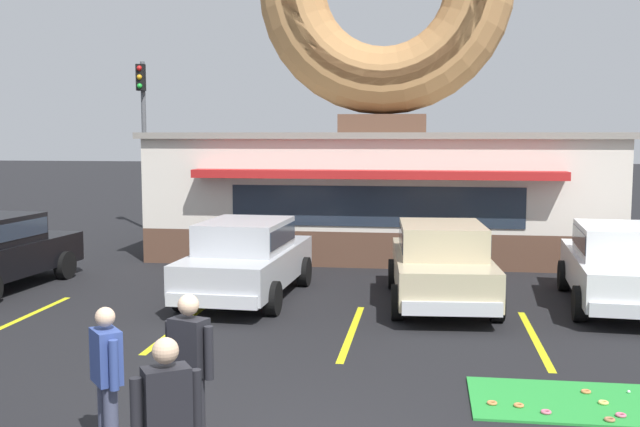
# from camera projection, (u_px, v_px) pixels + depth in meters

# --- Properties ---
(donut_shop_building) EXTENTS (12.30, 6.75, 10.96)m
(donut_shop_building) POSITION_uv_depth(u_px,v_px,m) (383.00, 119.00, 21.03)
(donut_shop_building) COLOR brown
(donut_shop_building) RESTS_ON ground
(mini_donut_near_left) EXTENTS (0.13, 0.13, 0.04)m
(mini_donut_near_left) POSITION_uv_depth(u_px,v_px,m) (603.00, 402.00, 9.16)
(mini_donut_near_left) COLOR #E5C666
(mini_donut_near_left) RESTS_ON putting_mat
(mini_donut_mid_left) EXTENTS (0.13, 0.13, 0.04)m
(mini_donut_mid_left) POSITION_uv_depth(u_px,v_px,m) (621.00, 415.00, 8.75)
(mini_donut_mid_left) COLOR #D8667F
(mini_donut_mid_left) RESTS_ON putting_mat
(mini_donut_mid_centre) EXTENTS (0.13, 0.13, 0.04)m
(mini_donut_mid_centre) POSITION_uv_depth(u_px,v_px,m) (546.00, 412.00, 8.85)
(mini_donut_mid_centre) COLOR #D8667F
(mini_donut_mid_centre) RESTS_ON putting_mat
(mini_donut_mid_right) EXTENTS (0.13, 0.13, 0.04)m
(mini_donut_mid_right) POSITION_uv_depth(u_px,v_px,m) (519.00, 405.00, 9.07)
(mini_donut_mid_right) COLOR #D17F47
(mini_donut_mid_right) RESTS_ON putting_mat
(mini_donut_far_left) EXTENTS (0.13, 0.13, 0.04)m
(mini_donut_far_left) POSITION_uv_depth(u_px,v_px,m) (586.00, 391.00, 9.55)
(mini_donut_far_left) COLOR #D17F47
(mini_donut_far_left) RESTS_ON putting_mat
(mini_donut_far_right) EXTENTS (0.13, 0.13, 0.04)m
(mini_donut_far_right) POSITION_uv_depth(u_px,v_px,m) (610.00, 419.00, 8.61)
(mini_donut_far_right) COLOR #A5724C
(mini_donut_far_right) RESTS_ON putting_mat
(mini_donut_extra) EXTENTS (0.13, 0.13, 0.04)m
(mini_donut_extra) POSITION_uv_depth(u_px,v_px,m) (492.00, 403.00, 9.15)
(mini_donut_extra) COLOR #D17F47
(mini_donut_extra) RESTS_ON putting_mat
(golf_ball) EXTENTS (0.04, 0.04, 0.04)m
(golf_ball) POSITION_uv_depth(u_px,v_px,m) (629.00, 392.00, 9.53)
(golf_ball) COLOR white
(golf_ball) RESTS_ON putting_mat
(car_silver) EXTENTS (2.14, 4.64, 1.60)m
(car_silver) POSITION_uv_depth(u_px,v_px,m) (247.00, 256.00, 15.11)
(car_silver) COLOR #B2B5BA
(car_silver) RESTS_ON ground
(car_white) EXTENTS (2.23, 4.67, 1.60)m
(car_white) POSITION_uv_depth(u_px,v_px,m) (620.00, 262.00, 14.31)
(car_white) COLOR silver
(car_white) RESTS_ON ground
(car_champagne) EXTENTS (2.21, 4.67, 1.60)m
(car_champagne) POSITION_uv_depth(u_px,v_px,m) (441.00, 260.00, 14.57)
(car_champagne) COLOR #BCAD89
(car_champagne) RESTS_ON ground
(pedestrian_hooded_kid) EXTENTS (0.51, 0.41, 1.67)m
(pedestrian_hooded_kid) POSITION_uv_depth(u_px,v_px,m) (167.00, 425.00, 6.18)
(pedestrian_hooded_kid) COLOR #232328
(pedestrian_hooded_kid) RESTS_ON ground
(pedestrian_clipboard_woman) EXTENTS (0.43, 0.47, 1.56)m
(pedestrian_clipboard_woman) POSITION_uv_depth(u_px,v_px,m) (107.00, 374.00, 7.72)
(pedestrian_clipboard_woman) COLOR #474C66
(pedestrian_clipboard_woman) RESTS_ON ground
(pedestrian_beanie_man) EXTENTS (0.57, 0.35, 1.68)m
(pedestrian_beanie_man) POSITION_uv_depth(u_px,v_px,m) (189.00, 365.00, 7.76)
(pedestrian_beanie_man) COLOR #232328
(pedestrian_beanie_man) RESTS_ON ground
(trash_bin) EXTENTS (0.57, 0.57, 0.97)m
(trash_bin) POSITION_uv_depth(u_px,v_px,m) (594.00, 251.00, 18.10)
(trash_bin) COLOR #51565B
(trash_bin) RESTS_ON ground
(traffic_light_pole) EXTENTS (0.28, 0.47, 5.80)m
(traffic_light_pole) POSITION_uv_depth(u_px,v_px,m) (143.00, 123.00, 25.88)
(traffic_light_pole) COLOR #595B60
(traffic_light_pole) RESTS_ON ground
(parking_stripe_far_left) EXTENTS (0.12, 3.60, 0.01)m
(parking_stripe_far_left) POSITION_uv_depth(u_px,v_px,m) (21.00, 319.00, 13.47)
(parking_stripe_far_left) COLOR yellow
(parking_stripe_far_left) RESTS_ON ground
(parking_stripe_left) EXTENTS (0.12, 3.60, 0.01)m
(parking_stripe_left) POSITION_uv_depth(u_px,v_px,m) (181.00, 325.00, 13.04)
(parking_stripe_left) COLOR yellow
(parking_stripe_left) RESTS_ON ground
(parking_stripe_mid_left) EXTENTS (0.12, 3.60, 0.01)m
(parking_stripe_mid_left) POSITION_uv_depth(u_px,v_px,m) (352.00, 331.00, 12.62)
(parking_stripe_mid_left) COLOR yellow
(parking_stripe_mid_left) RESTS_ON ground
(parking_stripe_centre) EXTENTS (0.12, 3.60, 0.01)m
(parking_stripe_centre) POSITION_uv_depth(u_px,v_px,m) (535.00, 338.00, 12.20)
(parking_stripe_centre) COLOR yellow
(parking_stripe_centre) RESTS_ON ground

